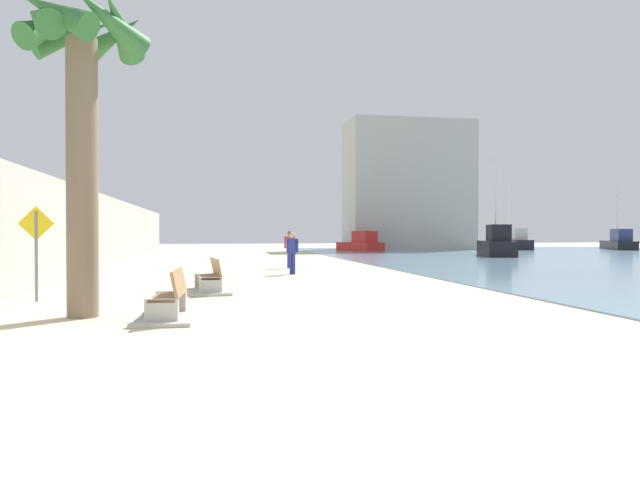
# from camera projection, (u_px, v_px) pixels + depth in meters

# --- Properties ---
(ground_plane) EXTENTS (120.00, 120.00, 0.00)m
(ground_plane) POSITION_uv_depth(u_px,v_px,m) (256.00, 268.00, 28.30)
(ground_plane) COLOR beige
(seawall) EXTENTS (0.80, 64.00, 3.51)m
(seawall) POSITION_uv_depth(u_px,v_px,m) (89.00, 231.00, 26.93)
(seawall) COLOR #ADAAA3
(seawall) RESTS_ON ground
(palm_tree) EXTENTS (2.75, 2.76, 6.59)m
(palm_tree) POSITION_uv_depth(u_px,v_px,m) (81.00, 81.00, 11.99)
(palm_tree) COLOR #7A6651
(palm_tree) RESTS_ON ground
(bench_near) EXTENTS (1.22, 2.16, 0.98)m
(bench_near) POSITION_uv_depth(u_px,v_px,m) (168.00, 308.00, 11.69)
(bench_near) COLOR #ADAAA3
(bench_near) RESTS_ON ground
(bench_far) EXTENTS (1.33, 2.21, 0.98)m
(bench_far) POSITION_uv_depth(u_px,v_px,m) (209.00, 284.00, 16.88)
(bench_far) COLOR #ADAAA3
(bench_far) RESTS_ON ground
(person_walking) EXTENTS (0.46, 0.33, 1.70)m
(person_walking) POSITION_uv_depth(u_px,v_px,m) (292.00, 250.00, 24.22)
(person_walking) COLOR navy
(person_walking) RESTS_ON ground
(person_standing) EXTENTS (0.53, 0.24, 1.77)m
(person_standing) POSITION_uv_depth(u_px,v_px,m) (290.00, 246.00, 28.55)
(person_standing) COLOR navy
(person_standing) RESTS_ON ground
(boat_outer) EXTENTS (3.19, 5.44, 7.33)m
(boat_outer) POSITION_uv_depth(u_px,v_px,m) (497.00, 244.00, 41.79)
(boat_outer) COLOR black
(boat_outer) RESTS_ON water_bay
(boat_far_right) EXTENTS (2.47, 7.02, 6.43)m
(boat_far_right) POSITION_uv_depth(u_px,v_px,m) (512.00, 242.00, 58.21)
(boat_far_right) COLOR black
(boat_far_right) RESTS_ON water_bay
(boat_far_left) EXTENTS (3.63, 5.10, 1.77)m
(boat_far_left) POSITION_uv_depth(u_px,v_px,m) (361.00, 244.00, 53.79)
(boat_far_left) COLOR red
(boat_far_left) RESTS_ON water_bay
(boat_nearest) EXTENTS (4.92, 8.02, 6.71)m
(boat_nearest) POSITION_uv_depth(u_px,v_px,m) (619.00, 242.00, 58.31)
(boat_nearest) COLOR black
(boat_nearest) RESTS_ON water_bay
(pedestrian_sign) EXTENTS (0.85, 0.08, 2.35)m
(pedestrian_sign) POSITION_uv_depth(u_px,v_px,m) (36.00, 242.00, 14.74)
(pedestrian_sign) COLOR slate
(pedestrian_sign) RESTS_ON ground
(harbor_building) EXTENTS (12.00, 6.00, 12.48)m
(harbor_building) POSITION_uv_depth(u_px,v_px,m) (408.00, 186.00, 58.79)
(harbor_building) COLOR #ADAAA3
(harbor_building) RESTS_ON ground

